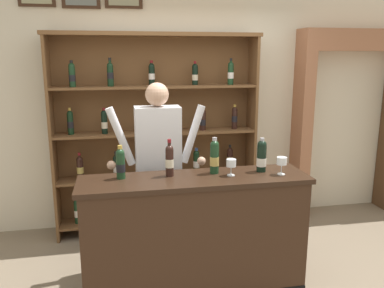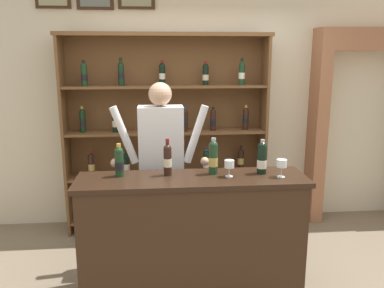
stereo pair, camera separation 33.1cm
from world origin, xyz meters
name	(u,v)px [view 1 (the left image)]	position (x,y,z in m)	size (l,w,h in m)	color
back_wall	(181,81)	(0.00, 1.63, 1.68)	(12.00, 0.19, 3.35)	beige
wine_shelf	(156,129)	(-0.34, 1.33, 1.16)	(2.26, 0.33, 2.20)	brown
archway_doorway	(346,110)	(2.09, 1.51, 1.29)	(1.44, 0.45, 2.27)	#9E6647
tasting_counter	(195,236)	(-0.17, 0.00, 0.51)	(1.86, 0.49, 1.01)	#382316
shopkeeper	(158,156)	(-0.41, 0.49, 1.07)	(0.90, 0.22, 1.74)	#2D3347
tasting_bottle_vin_santo	(121,163)	(-0.75, 0.08, 1.14)	(0.07, 0.07, 0.27)	#19381E
tasting_bottle_grappa	(169,160)	(-0.36, 0.08, 1.15)	(0.07, 0.07, 0.30)	black
tasting_bottle_chianti	(214,156)	(0.01, 0.08, 1.16)	(0.07, 0.07, 0.30)	#19381E
tasting_bottle_bianco	(262,156)	(0.41, 0.05, 1.15)	(0.08, 0.08, 0.29)	black
wine_glass_center	(231,164)	(0.13, -0.01, 1.11)	(0.08, 0.08, 0.14)	silver
wine_glass_spare	(282,162)	(0.54, -0.06, 1.12)	(0.08, 0.08, 0.15)	silver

